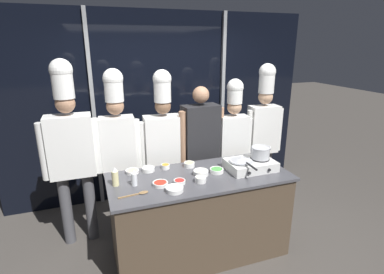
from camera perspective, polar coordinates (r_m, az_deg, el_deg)
The scene contains 25 objects.
ground_plane at distance 3.64m, azimuth 1.41°, elevation -20.88°, with size 24.00×24.00×0.00m, color #47423D.
window_wall_back at distance 4.46m, azimuth -5.77°, elevation 5.62°, with size 4.52×0.09×2.70m.
demo_counter at distance 3.37m, azimuth 1.47°, elevation -14.61°, with size 1.89×0.81×0.94m.
portable_stove at distance 3.34m, azimuth 11.04°, elevation -5.18°, with size 0.51×0.37×0.11m.
frying_pan at distance 3.26m, azimuth 9.37°, elevation -4.28°, with size 0.26×0.45×0.04m.
stock_pot at distance 3.36m, azimuth 12.91°, elevation -2.87°, with size 0.23×0.20×0.13m.
squeeze_bottle_clear at distance 2.97m, azimuth -10.95°, elevation -7.70°, with size 0.06×0.06×0.16m.
squeeze_bottle_oil at distance 3.00m, azimuth -14.44°, elevation -7.37°, with size 0.07×0.07×0.19m.
prep_bowl_shrimp at distance 3.26m, azimuth -11.31°, elevation -6.41°, with size 0.14×0.14×0.04m.
prep_bowl_chicken at distance 3.16m, azimuth 1.72°, elevation -6.73°, with size 0.16×0.16×0.05m.
prep_bowl_garlic at distance 2.83m, azimuth -3.36°, elevation -9.83°, with size 0.17×0.17×0.04m.
prep_bowl_noodles at distance 3.00m, azimuth 1.65°, elevation -8.00°, with size 0.11×0.11×0.06m.
prep_bowl_bell_pepper at distance 2.98m, azimuth -2.39°, elevation -8.45°, with size 0.12×0.12×0.04m.
prep_bowl_carrots at distance 3.32m, azimuth -5.09°, elevation -5.56°, with size 0.09×0.09×0.05m.
prep_bowl_scallions at distance 3.23m, azimuth 4.72°, elevation -6.31°, with size 0.15×0.15×0.04m.
prep_bowl_bean_sprouts at distance 3.28m, azimuth -8.31°, elevation -6.03°, with size 0.14×0.14×0.04m.
prep_bowl_ginger at distance 3.35m, azimuth -0.53°, elevation -5.20°, with size 0.12×0.12×0.05m.
prep_bowl_chili_flakes at distance 2.96m, azimuth -6.06°, elevation -8.79°, with size 0.15×0.15×0.04m.
serving_spoon_slotted at distance 2.83m, azimuth -9.91°, elevation -10.51°, with size 0.28×0.07×0.02m.
chef_head at distance 3.51m, azimuth -22.13°, elevation -1.42°, with size 0.63×0.25×2.12m.
chef_sous at distance 3.54m, azimuth -13.96°, elevation -0.55°, with size 0.51×0.22×2.00m.
chef_line at distance 3.66m, azimuth -5.36°, elevation -0.91°, with size 0.62×0.27×1.98m.
person_guest at distance 3.76m, azimuth 1.64°, elevation -0.97°, with size 0.60×0.27×1.77m.
chef_pastry at distance 3.91m, azimuth 7.84°, elevation 0.06°, with size 0.49×0.22×1.84m.
chef_apprentice at distance 4.21m, azimuth 13.46°, elevation 2.09°, with size 0.53×0.23×2.01m.
Camera 1 is at (-1.04, -2.66, 2.26)m, focal length 28.00 mm.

